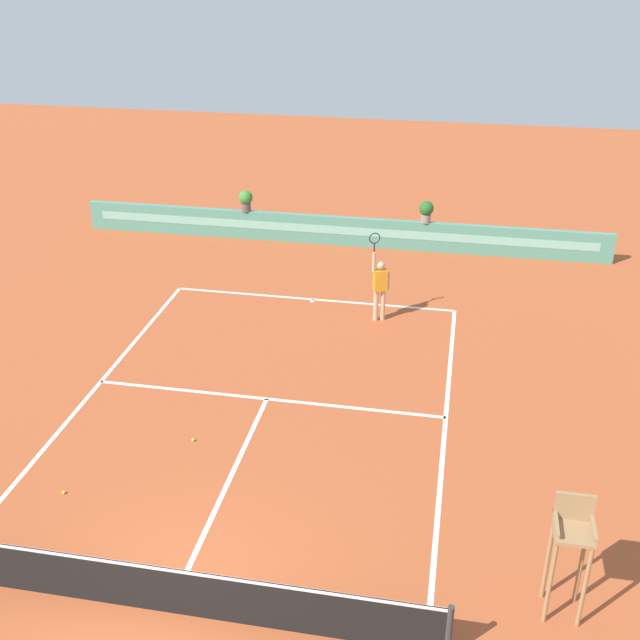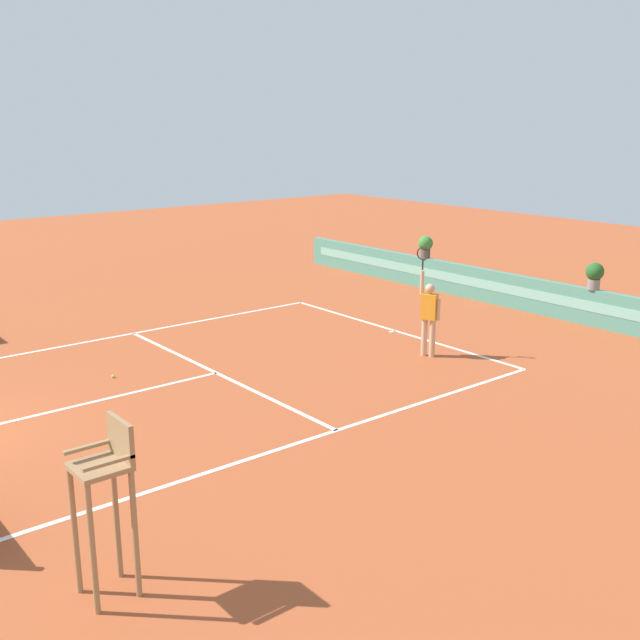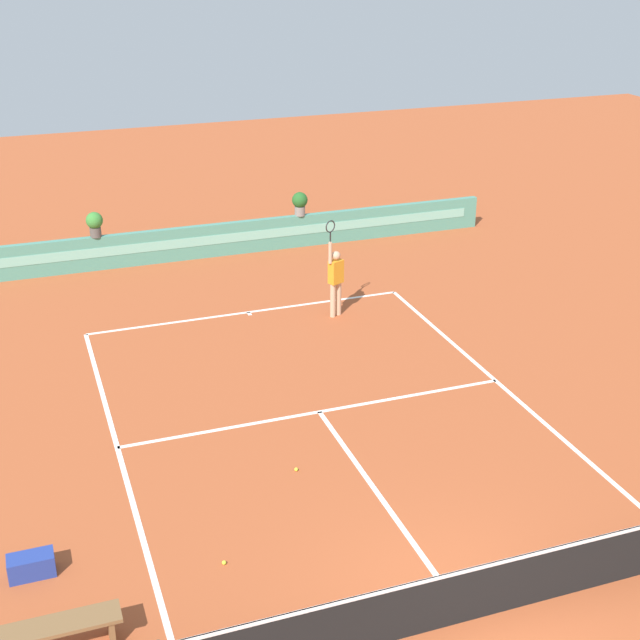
{
  "view_description": "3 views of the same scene",
  "coord_description": "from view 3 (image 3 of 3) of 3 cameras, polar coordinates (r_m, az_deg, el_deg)",
  "views": [
    {
      "loc": [
        4.07,
        -8.41,
        9.8
      ],
      "look_at": [
        0.82,
        8.67,
        1.0
      ],
      "focal_mm": 43.88,
      "sensor_mm": 36.0,
      "label": 1
    },
    {
      "loc": [
        13.77,
        -1.78,
        5.4
      ],
      "look_at": [
        0.82,
        8.67,
        1.0
      ],
      "focal_mm": 42.63,
      "sensor_mm": 36.0,
      "label": 2
    },
    {
      "loc": [
        -5.38,
        -8.73,
        9.17
      ],
      "look_at": [
        0.82,
        8.67,
        1.0
      ],
      "focal_mm": 50.28,
      "sensor_mm": 36.0,
      "label": 3
    }
  ],
  "objects": [
    {
      "name": "tennis_ball_near_baseline",
      "position": [
        14.58,
        -6.13,
        -15.1
      ],
      "size": [
        0.07,
        0.07,
        0.07
      ],
      "primitive_type": "sphere",
      "color": "#CCE033",
      "rests_on": "ground"
    },
    {
      "name": "tennis_ball_mid_court",
      "position": [
        16.63,
        -1.52,
        -9.48
      ],
      "size": [
        0.07,
        0.07,
        0.07
      ],
      "primitive_type": "sphere",
      "color": "#CCE033",
      "rests_on": "ground"
    },
    {
      "name": "net",
      "position": [
        13.42,
        9.57,
        -16.71
      ],
      "size": [
        8.92,
        0.1,
        1.0
      ],
      "color": "#333333",
      "rests_on": "ground"
    },
    {
      "name": "potted_plant_right",
      "position": [
        27.57,
        -1.29,
        7.51
      ],
      "size": [
        0.48,
        0.48,
        0.72
      ],
      "color": "gray",
      "rests_on": "back_wall_barrier"
    },
    {
      "name": "back_wall_barrier",
      "position": [
        27.11,
        -7.16,
        5.02
      ],
      "size": [
        18.0,
        0.21,
        1.0
      ],
      "color": "#4C8E7A",
      "rests_on": "ground"
    },
    {
      "name": "bench_courtside",
      "position": [
        13.37,
        -16.08,
        -18.43
      ],
      "size": [
        1.6,
        0.44,
        0.51
      ],
      "color": "brown",
      "rests_on": "ground"
    },
    {
      "name": "court_lines",
      "position": [
        18.75,
        -0.36,
        -5.4
      ],
      "size": [
        8.32,
        11.94,
        0.01
      ],
      "color": "white",
      "rests_on": "ground"
    },
    {
      "name": "tennis_player",
      "position": [
        22.54,
        1.0,
        2.74
      ],
      "size": [
        0.58,
        0.35,
        2.58
      ],
      "color": "tan",
      "rests_on": "ground"
    },
    {
      "name": "gear_bag",
      "position": [
        14.89,
        -17.9,
        -14.65
      ],
      "size": [
        0.7,
        0.36,
        0.36
      ],
      "primitive_type": "cube",
      "rotation": [
        0.0,
        0.0,
        0.0
      ],
      "color": "navy",
      "rests_on": "ground"
    },
    {
      "name": "potted_plant_left",
      "position": [
        26.38,
        -14.15,
        6.02
      ],
      "size": [
        0.48,
        0.48,
        0.72
      ],
      "color": "#514C47",
      "rests_on": "back_wall_barrier"
    },
    {
      "name": "ground_plane",
      "position": [
        18.17,
        0.39,
        -6.46
      ],
      "size": [
        60.0,
        60.0,
        0.0
      ],
      "primitive_type": "plane",
      "color": "#A84C28"
    }
  ]
}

